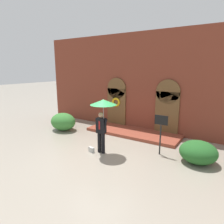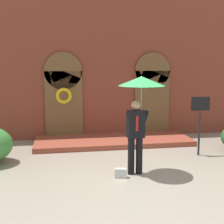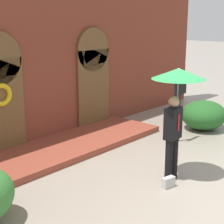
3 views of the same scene
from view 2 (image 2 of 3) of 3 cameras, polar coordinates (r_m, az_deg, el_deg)
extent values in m
plane|color=gray|center=(7.73, 4.30, -11.27)|extent=(80.00, 80.00, 0.00)
cube|color=brown|center=(11.37, -0.81, 9.58)|extent=(14.00, 0.50, 5.60)
cube|color=brown|center=(11.03, -8.78, 1.17)|extent=(1.30, 0.08, 2.40)
cylinder|color=brown|center=(10.94, -8.93, 7.41)|extent=(1.30, 0.08, 1.30)
cube|color=brown|center=(11.55, 7.31, 1.54)|extent=(1.30, 0.08, 2.40)
cylinder|color=brown|center=(11.46, 7.42, 7.50)|extent=(1.30, 0.08, 1.30)
torus|color=gold|center=(10.92, -8.81, 2.94)|extent=(0.56, 0.12, 0.56)
cube|color=brown|center=(10.56, 0.22, -5.26)|extent=(5.20, 1.80, 0.16)
cylinder|color=black|center=(7.59, 3.51, -8.04)|extent=(0.16, 0.16, 0.90)
cylinder|color=black|center=(7.64, 4.99, -7.95)|extent=(0.16, 0.16, 0.90)
cube|color=black|center=(7.43, 4.32, -2.23)|extent=(0.42, 0.28, 0.66)
cube|color=#A51919|center=(7.30, 4.58, -2.11)|extent=(0.06, 0.02, 0.36)
sphere|color=#A87A5B|center=(7.35, 4.36, 1.29)|extent=(0.22, 0.22, 0.22)
cylinder|color=black|center=(7.47, 5.97, -1.41)|extent=(0.22, 0.09, 0.46)
cylinder|color=gray|center=(7.39, 5.35, 1.01)|extent=(0.02, 0.02, 0.98)
cone|color=#1E7538|center=(7.34, 5.42, 5.65)|extent=(1.10, 1.10, 0.22)
cone|color=white|center=(7.34, 5.42, 5.77)|extent=(0.61, 0.61, 0.20)
cube|color=#B7B7B2|center=(7.45, 1.60, -11.11)|extent=(0.30, 0.17, 0.22)
cylinder|color=black|center=(9.40, 15.65, -3.79)|extent=(0.06, 0.06, 1.30)
cube|color=black|center=(9.26, 15.87, 1.47)|extent=(0.56, 0.03, 0.40)
camera|label=1|loc=(6.71, 77.63, 10.26)|focal=32.00mm
camera|label=3|loc=(5.55, -67.30, 11.25)|focal=60.00mm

